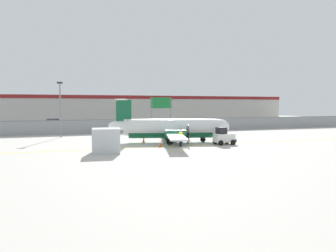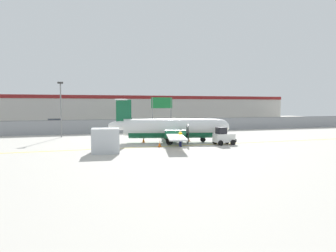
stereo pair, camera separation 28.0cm
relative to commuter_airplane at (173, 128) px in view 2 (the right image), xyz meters
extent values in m
plane|color=#BCB7AD|center=(-0.59, -4.93, -1.60)|extent=(140.00, 140.00, 0.00)
cube|color=yellow|center=(-0.59, -2.93, -1.60)|extent=(84.00, 0.20, 0.01)
cube|color=gray|center=(-0.59, 13.07, -0.60)|extent=(98.00, 0.04, 2.00)
cylinder|color=slate|center=(-0.59, 13.07, 0.45)|extent=(98.00, 0.10, 0.10)
cube|color=#38383A|center=(-0.59, 24.57, -1.54)|extent=(98.00, 17.00, 0.12)
cube|color=beige|center=(-0.59, 43.07, 1.65)|extent=(91.00, 8.00, 6.50)
cube|color=maroon|center=(-0.59, 39.07, 4.50)|extent=(91.00, 0.20, 0.80)
cylinder|color=white|center=(-0.24, 0.06, 0.15)|extent=(10.74, 4.28, 1.90)
ellipsoid|color=white|center=(5.18, -1.22, 0.15)|extent=(2.79, 2.32, 1.80)
ellipsoid|color=white|center=(-5.65, 1.34, 0.35)|extent=(3.15, 1.70, 1.05)
cylinder|color=#145938|center=(-0.24, 0.06, -0.37)|extent=(9.59, 3.63, 1.48)
cube|color=white|center=(-0.14, 0.03, -0.42)|extent=(5.24, 15.94, 0.18)
cylinder|color=#145938|center=(0.65, 2.52, -0.42)|extent=(2.35, 1.38, 0.90)
cone|color=black|center=(1.77, 2.25, -0.42)|extent=(0.54, 0.53, 0.44)
cylinder|color=#262626|center=(1.92, 2.22, -0.42)|extent=(0.52, 2.05, 2.10)
cylinder|color=#145938|center=(-0.54, -2.54, -0.42)|extent=(2.35, 1.38, 0.90)
cone|color=black|center=(0.58, -2.81, -0.42)|extent=(0.54, 0.53, 0.44)
cylinder|color=#262626|center=(0.72, -2.84, -0.42)|extent=(0.52, 2.05, 2.10)
cube|color=#145938|center=(-5.39, 1.27, 1.70)|extent=(1.70, 0.57, 3.10)
cube|color=white|center=(-5.52, 1.30, 3.25)|extent=(2.17, 4.92, 0.14)
cylinder|color=#59595B|center=(3.40, -0.80, -0.81)|extent=(0.17, 0.17, 0.97)
cylinder|color=black|center=(3.40, -0.80, -1.30)|extent=(0.63, 0.35, 0.60)
cylinder|color=#59595B|center=(-0.02, 2.28, -0.77)|extent=(0.17, 0.17, 0.90)
cylinder|color=black|center=(-0.02, 2.28, -1.22)|extent=(0.79, 0.39, 0.76)
cylinder|color=#59595B|center=(-1.04, -2.03, -0.77)|extent=(0.17, 0.17, 0.90)
cylinder|color=black|center=(-1.04, -2.03, -1.22)|extent=(0.79, 0.39, 0.76)
cube|color=silver|center=(4.65, -3.53, -0.87)|extent=(2.25, 1.21, 0.90)
cube|color=black|center=(4.30, -3.55, -0.07)|extent=(0.95, 1.04, 0.70)
cube|color=black|center=(5.80, -3.47, -1.17)|extent=(0.21, 1.11, 0.30)
cylinder|color=black|center=(5.37, -2.89, -1.32)|extent=(0.57, 0.21, 0.56)
cylinder|color=black|center=(5.43, -4.09, -1.32)|extent=(0.57, 0.21, 0.56)
cylinder|color=black|center=(3.87, -2.97, -1.32)|extent=(0.57, 0.21, 0.56)
cylinder|color=black|center=(3.93, -4.17, -1.32)|extent=(0.57, 0.21, 0.56)
cylinder|color=#191E4C|center=(-0.39, -3.53, -1.18)|extent=(0.20, 0.20, 0.85)
cylinder|color=#191E4C|center=(-0.33, -3.72, -1.18)|extent=(0.20, 0.20, 0.85)
cylinder|color=yellow|center=(-0.36, -3.62, -0.45)|extent=(0.43, 0.43, 0.60)
cylinder|color=yellow|center=(-0.43, -3.41, -0.42)|extent=(0.13, 0.13, 0.55)
cylinder|color=yellow|center=(-0.29, -3.83, -0.42)|extent=(0.13, 0.13, 0.55)
sphere|color=tan|center=(-0.36, -3.62, -0.01)|extent=(0.22, 0.22, 0.22)
cube|color=#B7BCC1|center=(-8.08, -5.37, -0.50)|extent=(2.58, 2.22, 2.20)
cube|color=#333338|center=(-8.08, -5.37, -0.50)|extent=(2.44, 0.31, 2.20)
cube|color=orange|center=(2.01, 0.17, -1.58)|extent=(0.36, 0.36, 0.04)
cone|color=orange|center=(2.01, 0.17, -1.26)|extent=(0.28, 0.28, 0.60)
cylinder|color=white|center=(2.01, 0.17, -1.18)|extent=(0.17, 0.17, 0.08)
cube|color=orange|center=(-3.22, 0.84, -1.58)|extent=(0.36, 0.36, 0.04)
cone|color=orange|center=(-3.22, 0.84, -1.26)|extent=(0.28, 0.28, 0.60)
cylinder|color=white|center=(-3.22, 0.84, -1.18)|extent=(0.17, 0.17, 0.08)
cube|color=orange|center=(-2.45, -3.19, -1.58)|extent=(0.36, 0.36, 0.04)
cone|color=orange|center=(-2.45, -3.19, -1.26)|extent=(0.28, 0.28, 0.60)
cylinder|color=white|center=(-2.45, -3.19, -1.18)|extent=(0.17, 0.17, 0.08)
cube|color=navy|center=(-14.52, 26.75, -0.86)|extent=(4.31, 2.01, 0.80)
cube|color=#262D38|center=(-14.38, 26.76, -0.18)|extent=(2.31, 1.72, 0.56)
cylinder|color=black|center=(-15.85, 25.75, -1.18)|extent=(0.61, 0.24, 0.60)
cylinder|color=black|center=(-15.99, 27.55, -1.18)|extent=(0.61, 0.24, 0.60)
cylinder|color=black|center=(-13.06, 25.96, -1.18)|extent=(0.61, 0.24, 0.60)
cylinder|color=black|center=(-13.20, 27.75, -1.18)|extent=(0.61, 0.24, 0.60)
cube|color=#19662D|center=(-7.62, 21.18, -0.86)|extent=(4.30, 1.98, 0.80)
cube|color=#262D38|center=(-7.77, 21.17, -0.18)|extent=(2.30, 1.70, 0.56)
cylinder|color=black|center=(-6.29, 22.17, -1.18)|extent=(0.61, 0.24, 0.60)
cylinder|color=black|center=(-6.16, 20.37, -1.18)|extent=(0.61, 0.24, 0.60)
cylinder|color=black|center=(-9.08, 21.98, -1.18)|extent=(0.61, 0.24, 0.60)
cylinder|color=black|center=(-8.96, 20.19, -1.18)|extent=(0.61, 0.24, 0.60)
cube|color=#19662D|center=(-0.61, 27.79, -0.86)|extent=(4.38, 2.22, 0.80)
cube|color=#262D38|center=(-0.76, 27.81, -0.18)|extent=(2.38, 1.82, 0.56)
cylinder|color=black|center=(0.90, 28.51, -1.18)|extent=(0.62, 0.27, 0.60)
cylinder|color=black|center=(0.67, 26.72, -1.18)|extent=(0.62, 0.27, 0.60)
cylinder|color=black|center=(-1.88, 28.86, -1.18)|extent=(0.62, 0.27, 0.60)
cylinder|color=black|center=(-2.11, 27.07, -1.18)|extent=(0.62, 0.27, 0.60)
cube|color=#19662D|center=(5.09, 22.20, -0.86)|extent=(4.20, 1.71, 0.80)
cube|color=#262D38|center=(4.94, 22.20, -0.18)|extent=(2.20, 1.56, 0.56)
cylinder|color=black|center=(6.48, 23.10, -1.18)|extent=(0.60, 0.20, 0.60)
cylinder|color=black|center=(6.49, 21.30, -1.18)|extent=(0.60, 0.20, 0.60)
cylinder|color=black|center=(3.68, 23.10, -1.18)|extent=(0.60, 0.20, 0.60)
cylinder|color=black|center=(3.69, 21.30, -1.18)|extent=(0.60, 0.20, 0.60)
cube|color=red|center=(12.83, 20.87, -0.86)|extent=(4.32, 2.02, 0.80)
cube|color=#262D38|center=(12.98, 20.86, -0.18)|extent=(2.31, 1.72, 0.56)
cylinder|color=black|center=(11.36, 20.08, -1.18)|extent=(0.61, 0.25, 0.60)
cylinder|color=black|center=(11.50, 21.88, -1.18)|extent=(0.61, 0.25, 0.60)
cylinder|color=black|center=(14.15, 19.87, -1.18)|extent=(0.61, 0.25, 0.60)
cylinder|color=black|center=(14.29, 21.66, -1.18)|extent=(0.61, 0.25, 0.60)
cylinder|color=slate|center=(-12.38, 9.38, 1.90)|extent=(0.16, 0.16, 7.00)
cube|color=#333333|center=(-12.38, 9.38, 5.55)|extent=(0.70, 0.30, 0.24)
cylinder|color=slate|center=(1.57, 15.50, 1.15)|extent=(0.14, 0.14, 5.50)
cylinder|color=slate|center=(4.77, 15.50, 1.15)|extent=(0.14, 0.14, 5.50)
cube|color=#14662D|center=(3.17, 15.50, 3.00)|extent=(3.60, 0.10, 1.80)
camera|label=1|loc=(-10.85, -32.24, 2.71)|focal=32.00mm
camera|label=2|loc=(-10.58, -32.32, 2.71)|focal=32.00mm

